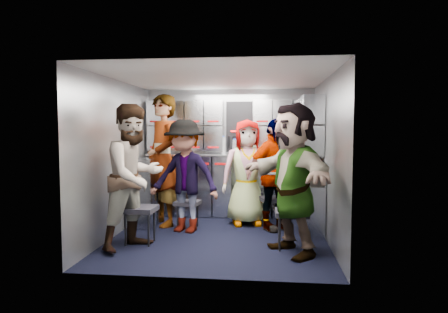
# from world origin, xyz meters

# --- Properties ---
(floor) EXTENTS (3.00, 3.00, 0.00)m
(floor) POSITION_xyz_m (0.00, 0.00, 0.00)
(floor) COLOR black
(floor) RESTS_ON ground
(wall_back) EXTENTS (2.80, 0.04, 2.10)m
(wall_back) POSITION_xyz_m (0.00, 1.50, 1.05)
(wall_back) COLOR gray
(wall_back) RESTS_ON ground
(wall_left) EXTENTS (0.04, 3.00, 2.10)m
(wall_left) POSITION_xyz_m (-1.40, 0.00, 1.05)
(wall_left) COLOR gray
(wall_left) RESTS_ON ground
(wall_right) EXTENTS (0.04, 3.00, 2.10)m
(wall_right) POSITION_xyz_m (1.40, 0.00, 1.05)
(wall_right) COLOR gray
(wall_right) RESTS_ON ground
(ceiling) EXTENTS (2.80, 3.00, 0.02)m
(ceiling) POSITION_xyz_m (0.00, 0.00, 2.10)
(ceiling) COLOR silver
(ceiling) RESTS_ON wall_back
(cart_bank_back) EXTENTS (2.68, 0.38, 0.99)m
(cart_bank_back) POSITION_xyz_m (0.00, 1.29, 0.49)
(cart_bank_back) COLOR #9BA0AA
(cart_bank_back) RESTS_ON ground
(cart_bank_left) EXTENTS (0.38, 0.76, 0.99)m
(cart_bank_left) POSITION_xyz_m (-1.19, 0.56, 0.49)
(cart_bank_left) COLOR #9BA0AA
(cart_bank_left) RESTS_ON ground
(counter) EXTENTS (2.68, 0.42, 0.03)m
(counter) POSITION_xyz_m (0.00, 1.29, 1.01)
(counter) COLOR silver
(counter) RESTS_ON cart_bank_back
(locker_bank_back) EXTENTS (2.68, 0.28, 0.82)m
(locker_bank_back) POSITION_xyz_m (0.00, 1.35, 1.49)
(locker_bank_back) COLOR #9BA0AA
(locker_bank_back) RESTS_ON wall_back
(locker_bank_right) EXTENTS (0.28, 1.00, 0.82)m
(locker_bank_right) POSITION_xyz_m (1.25, 0.70, 1.49)
(locker_bank_right) COLOR #9BA0AA
(locker_bank_right) RESTS_ON wall_right
(right_cabinet) EXTENTS (0.28, 1.20, 1.00)m
(right_cabinet) POSITION_xyz_m (1.25, 0.60, 0.50)
(right_cabinet) COLOR #9BA0AA
(right_cabinet) RESTS_ON ground
(coffee_niche) EXTENTS (0.46, 0.16, 0.84)m
(coffee_niche) POSITION_xyz_m (0.18, 1.41, 1.47)
(coffee_niche) COLOR black
(coffee_niche) RESTS_ON wall_back
(red_latch_strip) EXTENTS (2.60, 0.02, 0.03)m
(red_latch_strip) POSITION_xyz_m (0.00, 1.09, 0.88)
(red_latch_strip) COLOR #9A0508
(red_latch_strip) RESTS_ON cart_bank_back
(jump_seat_near_left) EXTENTS (0.41, 0.39, 0.47)m
(jump_seat_near_left) POSITION_xyz_m (-0.95, -0.41, 0.41)
(jump_seat_near_left) COLOR black
(jump_seat_near_left) RESTS_ON ground
(jump_seat_mid_left) EXTENTS (0.38, 0.36, 0.40)m
(jump_seat_mid_left) POSITION_xyz_m (-0.51, 0.40, 0.35)
(jump_seat_mid_left) COLOR black
(jump_seat_mid_left) RESTS_ON ground
(jump_seat_center) EXTENTS (0.49, 0.48, 0.47)m
(jump_seat_center) POSITION_xyz_m (0.33, 0.93, 0.42)
(jump_seat_center) COLOR black
(jump_seat_center) RESTS_ON ground
(jump_seat_mid_right) EXTENTS (0.46, 0.45, 0.44)m
(jump_seat_mid_right) POSITION_xyz_m (0.73, 0.64, 0.39)
(jump_seat_mid_right) COLOR black
(jump_seat_mid_right) RESTS_ON ground
(jump_seat_near_right) EXTENTS (0.40, 0.38, 0.46)m
(jump_seat_near_right) POSITION_xyz_m (0.93, -0.43, 0.41)
(jump_seat_near_right) COLOR black
(jump_seat_near_right) RESTS_ON ground
(attendant_standing) EXTENTS (0.82, 0.84, 1.95)m
(attendant_standing) POSITION_xyz_m (-0.91, 0.57, 0.98)
(attendant_standing) COLOR black
(attendant_standing) RESTS_ON ground
(attendant_arc_a) EXTENTS (1.00, 1.06, 1.74)m
(attendant_arc_a) POSITION_xyz_m (-0.95, -0.59, 0.87)
(attendant_arc_a) COLOR black
(attendant_arc_a) RESTS_ON ground
(attendant_arc_b) EXTENTS (1.14, 0.84, 1.57)m
(attendant_arc_b) POSITION_xyz_m (-0.51, 0.22, 0.78)
(attendant_arc_b) COLOR black
(attendant_arc_b) RESTS_ON ground
(attendant_arc_c) EXTENTS (0.86, 0.64, 1.58)m
(attendant_arc_c) POSITION_xyz_m (0.33, 0.75, 0.79)
(attendant_arc_c) COLOR black
(attendant_arc_c) RESTS_ON ground
(attendant_arc_d) EXTENTS (0.98, 0.86, 1.58)m
(attendant_arc_d) POSITION_xyz_m (0.73, 0.46, 0.79)
(attendant_arc_d) COLOR black
(attendant_arc_d) RESTS_ON ground
(attendant_arc_e) EXTENTS (1.24, 1.66, 1.74)m
(attendant_arc_e) POSITION_xyz_m (0.93, -0.61, 0.87)
(attendant_arc_e) COLOR black
(attendant_arc_e) RESTS_ON ground
(bottle_left) EXTENTS (0.06, 0.06, 0.28)m
(bottle_left) POSITION_xyz_m (-0.08, 1.24, 1.17)
(bottle_left) COLOR white
(bottle_left) RESTS_ON counter
(bottle_mid) EXTENTS (0.07, 0.07, 0.23)m
(bottle_mid) POSITION_xyz_m (0.11, 1.24, 1.15)
(bottle_mid) COLOR white
(bottle_mid) RESTS_ON counter
(bottle_right) EXTENTS (0.06, 0.06, 0.25)m
(bottle_right) POSITION_xyz_m (0.61, 1.24, 1.15)
(bottle_right) COLOR white
(bottle_right) RESTS_ON counter
(cup_left) EXTENTS (0.08, 0.08, 0.10)m
(cup_left) POSITION_xyz_m (-1.24, 1.23, 1.08)
(cup_left) COLOR tan
(cup_left) RESTS_ON counter
(cup_right) EXTENTS (0.09, 0.09, 0.10)m
(cup_right) POSITION_xyz_m (0.75, 1.23, 1.08)
(cup_right) COLOR tan
(cup_right) RESTS_ON counter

